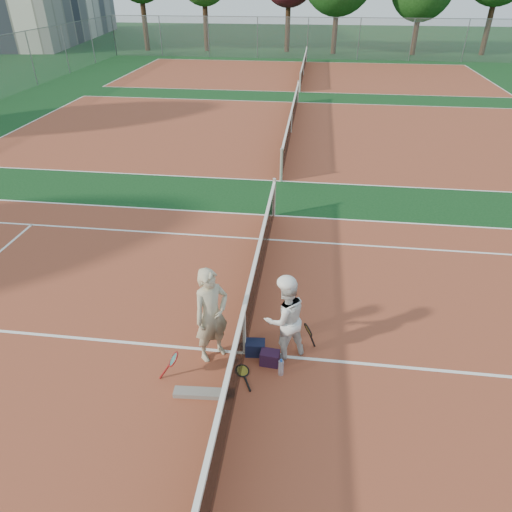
{
  "coord_description": "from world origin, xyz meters",
  "views": [
    {
      "loc": [
        0.95,
        -5.9,
        5.69
      ],
      "look_at": [
        0.0,
        1.6,
        1.05
      ],
      "focal_mm": 32.0,
      "sensor_mm": 36.0,
      "label": 1
    }
  ],
  "objects_px": {
    "player_a": "(211,315)",
    "sports_bag_purple": "(270,358)",
    "net_main": "(244,331)",
    "water_bottle": "(281,368)",
    "sports_bag_navy": "(255,348)",
    "player_b": "(285,318)",
    "racket_black_held": "(308,337)",
    "racket_red": "(174,366)",
    "racket_spare": "(242,371)"
  },
  "relations": [
    {
      "from": "net_main",
      "to": "water_bottle",
      "type": "bearing_deg",
      "value": -32.0
    },
    {
      "from": "sports_bag_navy",
      "to": "water_bottle",
      "type": "height_order",
      "value": "water_bottle"
    },
    {
      "from": "racket_red",
      "to": "racket_black_held",
      "type": "xyz_separation_m",
      "value": [
        2.14,
        0.95,
        0.03
      ]
    },
    {
      "from": "racket_spare",
      "to": "sports_bag_purple",
      "type": "bearing_deg",
      "value": -86.33
    },
    {
      "from": "net_main",
      "to": "racket_red",
      "type": "bearing_deg",
      "value": -146.54
    },
    {
      "from": "net_main",
      "to": "water_bottle",
      "type": "distance_m",
      "value": 0.87
    },
    {
      "from": "player_b",
      "to": "water_bottle",
      "type": "xyz_separation_m",
      "value": [
        -0.01,
        -0.53,
        -0.62
      ]
    },
    {
      "from": "racket_red",
      "to": "player_a",
      "type": "bearing_deg",
      "value": 34.48
    },
    {
      "from": "player_b",
      "to": "racket_black_held",
      "type": "relative_size",
      "value": 2.7
    },
    {
      "from": "player_a",
      "to": "player_b",
      "type": "distance_m",
      "value": 1.24
    },
    {
      "from": "racket_black_held",
      "to": "racket_spare",
      "type": "xyz_separation_m",
      "value": [
        -1.06,
        -0.69,
        -0.27
      ]
    },
    {
      "from": "player_b",
      "to": "racket_spare",
      "type": "bearing_deg",
      "value": 10.19
    },
    {
      "from": "player_b",
      "to": "water_bottle",
      "type": "distance_m",
      "value": 0.82
    },
    {
      "from": "player_a",
      "to": "water_bottle",
      "type": "distance_m",
      "value": 1.45
    },
    {
      "from": "player_a",
      "to": "racket_black_held",
      "type": "height_order",
      "value": "player_a"
    },
    {
      "from": "player_b",
      "to": "racket_black_held",
      "type": "xyz_separation_m",
      "value": [
        0.4,
        0.14,
        -0.49
      ]
    },
    {
      "from": "player_a",
      "to": "sports_bag_purple",
      "type": "height_order",
      "value": "player_a"
    },
    {
      "from": "net_main",
      "to": "sports_bag_purple",
      "type": "distance_m",
      "value": 0.63
    },
    {
      "from": "racket_black_held",
      "to": "water_bottle",
      "type": "distance_m",
      "value": 0.8
    },
    {
      "from": "sports_bag_purple",
      "to": "water_bottle",
      "type": "xyz_separation_m",
      "value": [
        0.21,
        -0.23,
        0.02
      ]
    },
    {
      "from": "player_a",
      "to": "water_bottle",
      "type": "height_order",
      "value": "player_a"
    },
    {
      "from": "racket_black_held",
      "to": "sports_bag_purple",
      "type": "bearing_deg",
      "value": 5.51
    },
    {
      "from": "net_main",
      "to": "sports_bag_purple",
      "type": "relative_size",
      "value": 34.34
    },
    {
      "from": "racket_red",
      "to": "sports_bag_purple",
      "type": "xyz_separation_m",
      "value": [
        1.52,
        0.51,
        -0.13
      ]
    },
    {
      "from": "net_main",
      "to": "player_a",
      "type": "relative_size",
      "value": 6.19
    },
    {
      "from": "player_a",
      "to": "racket_spare",
      "type": "bearing_deg",
      "value": -76.6
    },
    {
      "from": "player_a",
      "to": "racket_black_held",
      "type": "bearing_deg",
      "value": -33.21
    },
    {
      "from": "player_b",
      "to": "racket_spare",
      "type": "xyz_separation_m",
      "value": [
        -0.66,
        -0.54,
        -0.76
      ]
    },
    {
      "from": "sports_bag_purple",
      "to": "net_main",
      "type": "bearing_deg",
      "value": 157.55
    },
    {
      "from": "sports_bag_navy",
      "to": "water_bottle",
      "type": "distance_m",
      "value": 0.66
    },
    {
      "from": "player_a",
      "to": "sports_bag_purple",
      "type": "xyz_separation_m",
      "value": [
        1.0,
        -0.09,
        -0.76
      ]
    },
    {
      "from": "player_b",
      "to": "water_bottle",
      "type": "bearing_deg",
      "value": 59.75
    },
    {
      "from": "net_main",
      "to": "water_bottle",
      "type": "relative_size",
      "value": 36.6
    },
    {
      "from": "net_main",
      "to": "water_bottle",
      "type": "height_order",
      "value": "net_main"
    },
    {
      "from": "sports_bag_navy",
      "to": "sports_bag_purple",
      "type": "relative_size",
      "value": 1.07
    },
    {
      "from": "sports_bag_purple",
      "to": "water_bottle",
      "type": "height_order",
      "value": "water_bottle"
    },
    {
      "from": "player_a",
      "to": "sports_bag_navy",
      "type": "relative_size",
      "value": 5.18
    },
    {
      "from": "player_a",
      "to": "sports_bag_navy",
      "type": "bearing_deg",
      "value": -36.25
    },
    {
      "from": "water_bottle",
      "to": "racket_black_held",
      "type": "bearing_deg",
      "value": 58.52
    },
    {
      "from": "net_main",
      "to": "player_b",
      "type": "height_order",
      "value": "player_b"
    },
    {
      "from": "sports_bag_purple",
      "to": "racket_red",
      "type": "bearing_deg",
      "value": -161.59
    },
    {
      "from": "net_main",
      "to": "player_b",
      "type": "relative_size",
      "value": 7.09
    },
    {
      "from": "water_bottle",
      "to": "net_main",
      "type": "bearing_deg",
      "value": 148.0
    },
    {
      "from": "racket_black_held",
      "to": "racket_spare",
      "type": "distance_m",
      "value": 1.3
    },
    {
      "from": "player_b",
      "to": "racket_red",
      "type": "height_order",
      "value": "player_b"
    },
    {
      "from": "sports_bag_navy",
      "to": "racket_spare",
      "type": "bearing_deg",
      "value": -109.93
    },
    {
      "from": "player_a",
      "to": "water_bottle",
      "type": "relative_size",
      "value": 5.91
    },
    {
      "from": "player_b",
      "to": "racket_black_held",
      "type": "height_order",
      "value": "player_b"
    },
    {
      "from": "racket_spare",
      "to": "water_bottle",
      "type": "bearing_deg",
      "value": -113.88
    },
    {
      "from": "player_a",
      "to": "sports_bag_navy",
      "type": "distance_m",
      "value": 1.05
    }
  ]
}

